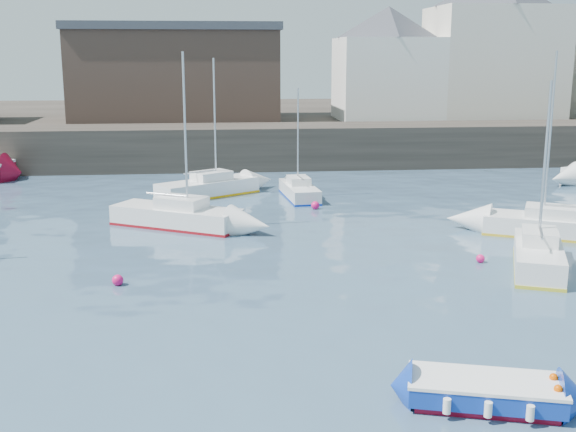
{
  "coord_description": "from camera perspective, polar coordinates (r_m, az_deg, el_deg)",
  "views": [
    {
      "loc": [
        -2.86,
        -16.99,
        8.08
      ],
      "look_at": [
        0.0,
        12.0,
        1.5
      ],
      "focal_mm": 45.0,
      "sensor_mm": 36.0,
      "label": 1
    }
  ],
  "objects": [
    {
      "name": "sailboat_c",
      "position": [
        29.2,
        19.18,
        -2.95
      ],
      "size": [
        3.63,
        5.65,
        7.11
      ],
      "color": "white",
      "rests_on": "ground"
    },
    {
      "name": "sailboat_h",
      "position": [
        42.09,
        -6.33,
        2.29
      ],
      "size": [
        6.14,
        5.01,
        7.83
      ],
      "color": "white",
      "rests_on": "ground"
    },
    {
      "name": "sailboat_b",
      "position": [
        34.7,
        -8.75,
        0.02
      ],
      "size": [
        6.52,
        4.88,
        8.16
      ],
      "color": "white",
      "rests_on": "ground"
    },
    {
      "name": "quay_wall",
      "position": [
        52.48,
        -2.48,
        5.52
      ],
      "size": [
        90.0,
        5.0,
        3.0
      ],
      "primitive_type": "cube",
      "color": "#28231E",
      "rests_on": "ground"
    },
    {
      "name": "buoy_far",
      "position": [
        38.34,
        2.17,
        0.56
      ],
      "size": [
        0.44,
        0.44,
        0.44
      ],
      "primitive_type": "sphere",
      "color": "#D8115F",
      "rests_on": "ground"
    },
    {
      "name": "buoy_near",
      "position": [
        26.56,
        -13.28,
        -5.33
      ],
      "size": [
        0.41,
        0.41,
        0.41
      ],
      "primitive_type": "sphere",
      "color": "#D8115F",
      "rests_on": "ground"
    },
    {
      "name": "sailboat_d",
      "position": [
        34.69,
        20.48,
        -0.72
      ],
      "size": [
        6.67,
        4.71,
        8.2
      ],
      "color": "white",
      "rests_on": "ground"
    },
    {
      "name": "blue_dinghy",
      "position": [
        17.92,
        15.31,
        -13.2
      ],
      "size": [
        3.85,
        2.46,
        0.68
      ],
      "color": "maroon",
      "rests_on": "ground"
    },
    {
      "name": "warehouse",
      "position": [
        60.09,
        -8.8,
        11.19
      ],
      "size": [
        16.4,
        10.4,
        7.6
      ],
      "color": "#3D2D26",
      "rests_on": "land_strip"
    },
    {
      "name": "sailboat_f",
      "position": [
        41.19,
        0.9,
        2.03
      ],
      "size": [
        1.97,
        4.88,
        6.19
      ],
      "color": "white",
      "rests_on": "ground"
    },
    {
      "name": "bldg_east_d",
      "position": [
        60.11,
        7.87,
        11.93
      ],
      "size": [
        11.14,
        11.14,
        8.95
      ],
      "color": "white",
      "rests_on": "land_strip"
    },
    {
      "name": "land_strip",
      "position": [
        70.36,
        -3.31,
        7.26
      ],
      "size": [
        90.0,
        32.0,
        2.8
      ],
      "primitive_type": "cube",
      "color": "#28231E",
      "rests_on": "ground"
    },
    {
      "name": "bldg_east_a",
      "position": [
        63.27,
        15.96,
        12.91
      ],
      "size": [
        13.36,
        13.36,
        11.8
      ],
      "color": "beige",
      "rests_on": "land_strip"
    },
    {
      "name": "buoy_mid",
      "position": [
        29.59,
        14.94,
        -3.56
      ],
      "size": [
        0.34,
        0.34,
        0.34
      ],
      "primitive_type": "sphere",
      "color": "#D8115F",
      "rests_on": "ground"
    },
    {
      "name": "water",
      "position": [
        19.03,
        3.64,
        -12.43
      ],
      "size": [
        220.0,
        220.0,
        0.0
      ],
      "primitive_type": "plane",
      "color": "#2D4760",
      "rests_on": "ground"
    }
  ]
}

